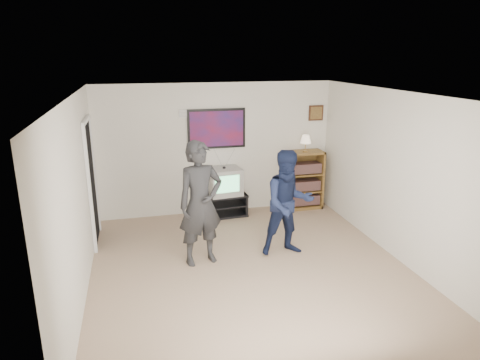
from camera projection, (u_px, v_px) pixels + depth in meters
name	position (u px, v px, depth m)	size (l,w,h in m)	color
room_shell	(245.00, 181.00, 6.15)	(4.51, 5.00, 2.51)	#94785E
media_stand	(224.00, 205.00, 8.22)	(0.88, 0.53, 0.43)	black
crt_television	(224.00, 181.00, 8.09)	(0.60, 0.51, 0.51)	#9D9D98
bookshelf	(304.00, 180.00, 8.54)	(0.71, 0.40, 1.16)	brown
table_lamp	(306.00, 143.00, 8.30)	(0.21, 0.21, 0.33)	beige
person_tall	(200.00, 204.00, 6.18)	(0.67, 0.44, 1.85)	#242527
person_short	(288.00, 203.00, 6.48)	(0.80, 0.62, 1.65)	#151D3B
controller_left	(196.00, 184.00, 6.26)	(0.04, 0.13, 0.04)	white
controller_right	(283.00, 184.00, 6.63)	(0.03, 0.11, 0.03)	white
poster	(217.00, 129.00, 8.02)	(1.10, 0.03, 0.75)	black
air_vent	(187.00, 114.00, 7.81)	(0.28, 0.02, 0.14)	white
small_picture	(316.00, 113.00, 8.42)	(0.30, 0.03, 0.30)	black
doorway	(91.00, 183.00, 6.87)	(0.03, 0.85, 2.00)	black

